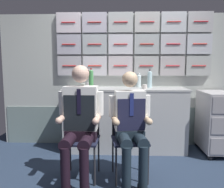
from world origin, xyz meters
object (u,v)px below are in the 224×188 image
crew_member_left (80,117)px  water_bottle_short (150,79)px  folding_chair_center (128,131)px  espresso_cup_small (89,85)px  folding_chair_left (83,131)px  crew_member_center (131,122)px  service_trolley (215,121)px

crew_member_left → water_bottle_short: crew_member_left is taller
crew_member_left → folding_chair_center: bearing=17.4°
water_bottle_short → espresso_cup_small: 0.97m
folding_chair_left → folding_chair_center: same height
crew_member_left → espresso_cup_small: (-0.04, 1.06, 0.27)m
folding_chair_left → crew_member_left: size_ratio=0.65×
folding_chair_left → crew_member_center: (0.57, -0.15, 0.16)m
service_trolley → crew_member_left: (-1.88, -0.91, 0.25)m
service_trolley → folding_chair_left: bearing=-158.1°
folding_chair_left → crew_member_center: size_ratio=0.69×
service_trolley → crew_member_left: 2.11m
service_trolley → crew_member_center: crew_member_center is taller
folding_chair_center → crew_member_center: bearing=-82.4°
water_bottle_short → service_trolley: bearing=-14.3°
service_trolley → folding_chair_center: service_trolley is taller
service_trolley → crew_member_left: bearing=-154.2°
service_trolley → folding_chair_center: (-1.33, -0.74, 0.04)m
service_trolley → espresso_cup_small: size_ratio=11.54×
service_trolley → espresso_cup_small: (-1.92, 0.15, 0.52)m
service_trolley → crew_member_center: bearing=-145.5°
folding_chair_center → crew_member_left: bearing=-162.6°
folding_chair_left → crew_member_left: 0.26m
water_bottle_short → folding_chair_center: bearing=-110.5°
service_trolley → folding_chair_left: 2.02m
folding_chair_left → water_bottle_short: (0.92, 1.00, 0.57)m
crew_member_center → folding_chair_left: bearing=165.7°
crew_member_left → service_trolley: bearing=25.8°
water_bottle_short → crew_member_left: bearing=-128.6°
service_trolley → folding_chair_center: bearing=-151.0°
crew_member_left → folding_chair_center: crew_member_left is taller
crew_member_center → water_bottle_short: (0.35, 1.14, 0.41)m
water_bottle_short → espresso_cup_small: water_bottle_short is taller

